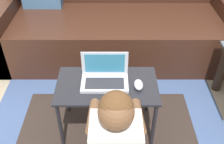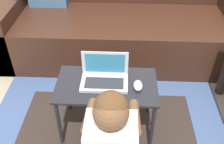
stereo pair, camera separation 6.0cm
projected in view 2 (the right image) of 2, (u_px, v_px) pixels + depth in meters
ground_plane at (116, 129)px, 1.87m from camera, size 16.00×16.00×0.00m
couch at (120, 23)px, 2.50m from camera, size 2.16×0.88×0.88m
laptop_desk at (107, 90)px, 1.67m from camera, size 0.64×0.36×0.40m
laptop at (105, 78)px, 1.63m from camera, size 0.29×0.17×0.19m
computer_mouse at (138, 85)px, 1.60m from camera, size 0.06×0.10×0.04m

